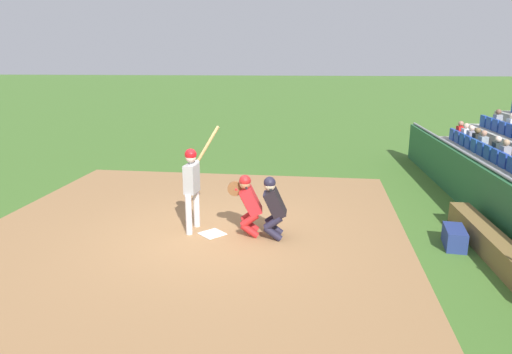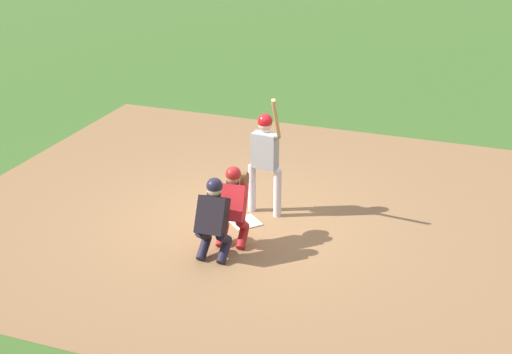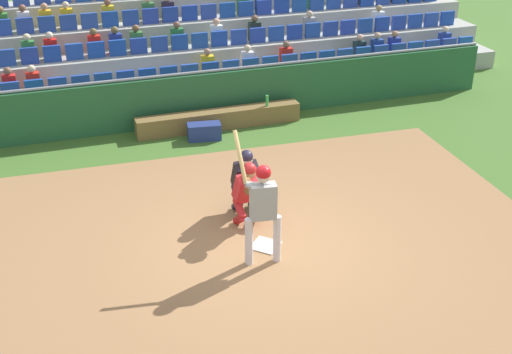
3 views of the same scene
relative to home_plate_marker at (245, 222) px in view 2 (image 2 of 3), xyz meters
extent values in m
plane|color=#3F6827|center=(0.00, 0.00, -0.02)|extent=(160.00, 160.00, 0.00)
cube|color=#956B44|center=(0.00, 0.50, -0.01)|extent=(10.32, 9.32, 0.01)
cube|color=white|center=(0.00, 0.00, 0.00)|extent=(0.62, 0.62, 0.02)
cylinder|color=silver|center=(-0.03, 0.47, 0.40)|extent=(0.15, 0.15, 0.83)
cylinder|color=silver|center=(0.43, 0.41, 0.40)|extent=(0.15, 0.15, 0.83)
cube|color=#969595|center=(0.20, 0.44, 1.11)|extent=(0.43, 0.27, 0.59)
sphere|color=beige|center=(0.20, 0.44, 1.55)|extent=(0.21, 0.21, 0.21)
sphere|color=red|center=(0.20, 0.44, 1.61)|extent=(0.24, 0.24, 0.24)
cylinder|color=#969595|center=(0.25, 0.41, 1.39)|extent=(0.45, 0.20, 0.14)
cylinder|color=#969595|center=(0.41, 0.39, 1.39)|extent=(0.17, 0.16, 0.13)
cylinder|color=tan|center=(0.47, 0.14, 1.78)|extent=(0.10, 0.50, 0.76)
sphere|color=black|center=(0.45, 0.36, 1.41)|extent=(0.06, 0.06, 0.06)
cylinder|color=#B11D1E|center=(-0.10, -0.78, 0.14)|extent=(0.17, 0.39, 0.34)
cylinder|color=#B11D1E|center=(-0.10, -0.78, 0.36)|extent=(0.17, 0.39, 0.33)
cylinder|color=#B11D1E|center=(0.22, -0.75, 0.14)|extent=(0.17, 0.39, 0.34)
cylinder|color=#B11D1E|center=(0.22, -0.75, 0.36)|extent=(0.17, 0.39, 0.33)
cube|color=red|center=(0.06, -0.80, 0.71)|extent=(0.45, 0.49, 0.60)
cube|color=#B11D1E|center=(0.05, -0.68, 0.71)|extent=(0.40, 0.28, 0.44)
sphere|color=#AB7B51|center=(0.05, -0.68, 1.07)|extent=(0.22, 0.22, 0.22)
cube|color=black|center=(0.05, -0.68, 1.07)|extent=(0.21, 0.14, 0.20)
sphere|color=#B11D1E|center=(0.05, -0.68, 1.13)|extent=(0.24, 0.24, 0.24)
cylinder|color=brown|center=(0.16, -0.46, 0.93)|extent=(0.09, 0.30, 0.30)
cylinder|color=red|center=(0.20, -0.63, 0.86)|extent=(0.18, 0.40, 0.22)
cylinder|color=#211E30|center=(-0.21, -1.26, 0.14)|extent=(0.14, 0.39, 0.34)
cylinder|color=#211E30|center=(-0.21, -1.26, 0.36)|extent=(0.14, 0.38, 0.33)
cylinder|color=#211E30|center=(0.11, -1.26, 0.14)|extent=(0.14, 0.39, 0.34)
cylinder|color=#211E30|center=(0.11, -1.26, 0.36)|extent=(0.14, 0.38, 0.33)
cube|color=black|center=(-0.06, -1.29, 0.71)|extent=(0.42, 0.45, 0.60)
cube|color=#211E30|center=(-0.05, -1.17, 0.71)|extent=(0.38, 0.24, 0.44)
sphere|color=#CEB08B|center=(-0.05, -1.17, 1.07)|extent=(0.22, 0.22, 0.22)
cube|color=black|center=(-0.05, -1.17, 1.07)|extent=(0.20, 0.12, 0.20)
sphere|color=#211E30|center=(-0.05, -1.17, 1.13)|extent=(0.24, 0.24, 0.24)
camera|label=1|loc=(-8.74, -1.70, 3.53)|focal=32.38mm
camera|label=2|loc=(3.52, -10.31, 5.46)|focal=52.52mm
camera|label=3|loc=(3.32, 9.27, 6.25)|focal=48.11mm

